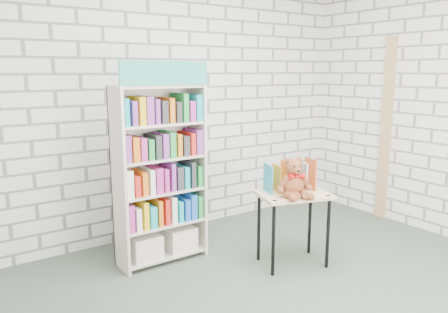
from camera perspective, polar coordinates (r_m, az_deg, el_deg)
ground at (r=3.46m, az=10.39°, el=-18.83°), size 4.50×4.50×0.00m
room_shell at (r=3.01m, az=11.60°, el=12.17°), size 4.52×4.02×2.81m
bookshelf at (r=3.93m, az=-8.36°, el=-2.17°), size 0.80×0.31×1.80m
display_table at (r=3.92m, az=9.07°, el=-6.05°), size 0.71×0.59×0.66m
table_books at (r=3.95m, az=8.53°, el=-2.60°), size 0.47×0.31×0.25m
teddy_bear at (r=3.76m, az=9.18°, el=-3.20°), size 0.31×0.31×0.34m
door_trim at (r=5.38m, az=20.40°, el=3.30°), size 0.05×0.12×2.10m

